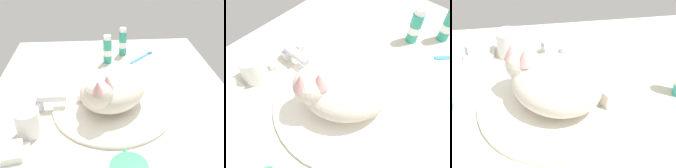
{
  "view_description": "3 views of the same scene",
  "coord_description": "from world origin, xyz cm",
  "views": [
    {
      "loc": [
        -68.64,
        5.06,
        51.0
      ],
      "look_at": [
        1.14,
        0.24,
        7.83
      ],
      "focal_mm": 42.82,
      "sensor_mm": 36.0,
      "label": 1
    },
    {
      "loc": [
        -25.07,
        -19.66,
        49.95
      ],
      "look_at": [
        -0.55,
        2.64,
        5.66
      ],
      "focal_mm": 36.32,
      "sensor_mm": 36.0,
      "label": 2
    },
    {
      "loc": [
        -6.58,
        -59.62,
        54.94
      ],
      "look_at": [
        2.0,
        0.91,
        5.8
      ],
      "focal_mm": 53.22,
      "sensor_mm": 36.0,
      "label": 3
    }
  ],
  "objects": [
    {
      "name": "ground_plane",
      "position": [
        0.0,
        0.0,
        -1.5
      ],
      "size": [
        110.0,
        82.5,
        3.0
      ],
      "primitive_type": "cube",
      "color": "beige"
    },
    {
      "name": "soap_dish",
      "position": [
        -19.91,
        26.21,
        0.6
      ],
      "size": [
        9.0,
        6.4,
        1.2
      ],
      "primitive_type": "cube",
      "color": "white",
      "rests_on": "ground_plane"
    },
    {
      "name": "rinse_cup",
      "position": [
        -11.0,
        24.04,
        3.9
      ],
      "size": [
        6.77,
        6.77,
        7.8
      ],
      "color": "white",
      "rests_on": "ground_plane"
    },
    {
      "name": "soap_bar",
      "position": [
        -19.91,
        26.21,
        2.23
      ],
      "size": [
        7.45,
        5.8,
        2.06
      ],
      "primitive_type": "cube",
      "rotation": [
        0.0,
        0.0,
        0.19
      ],
      "color": "silver",
      "rests_on": "soap_dish"
    },
    {
      "name": "faucet",
      "position": [
        0.0,
        21.86,
        2.36
      ],
      "size": [
        13.58,
        10.86,
        5.32
      ],
      "color": "silver",
      "rests_on": "ground_plane"
    },
    {
      "name": "cat",
      "position": [
        -0.58,
        0.8,
        7.04
      ],
      "size": [
        29.56,
        28.72,
        14.33
      ],
      "color": "beige",
      "rests_on": "sink_basin"
    },
    {
      "name": "sink_basin",
      "position": [
        0.0,
        0.0,
        0.53
      ],
      "size": [
        37.85,
        37.85,
        1.06
      ],
      "primitive_type": "cylinder",
      "color": "white",
      "rests_on": "ground_plane"
    }
  ]
}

